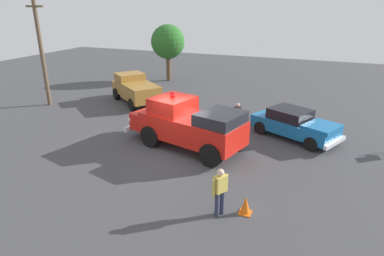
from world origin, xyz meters
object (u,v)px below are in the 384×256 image
object	(u,v)px
lawn_chair_near_truck	(237,115)
utility_pole	(41,51)
classic_hot_rod	(295,124)
spectator_standing	(220,189)
vintage_fire_truck	(188,124)
traffic_cone	(246,205)
spectator_seated	(239,114)
oak_tree_left	(168,42)
parked_pickup	(135,89)

from	to	relation	value
lawn_chair_near_truck	utility_pole	xyz separation A→B (m)	(-0.91, 12.80, 3.00)
classic_hot_rod	spectator_standing	xyz separation A→B (m)	(-7.75, 1.56, 0.22)
vintage_fire_truck	traffic_cone	distance (m)	5.73
lawn_chair_near_truck	traffic_cone	distance (m)	8.49
classic_hot_rod	spectator_standing	size ratio (longest dim) A/B	2.82
utility_pole	traffic_cone	distance (m)	17.18
vintage_fire_truck	classic_hot_rod	world-z (taller)	vintage_fire_truck
spectator_seated	oak_tree_left	xyz separation A→B (m)	(8.97, 8.66, 2.64)
oak_tree_left	traffic_cone	world-z (taller)	oak_tree_left
classic_hot_rod	traffic_cone	bearing A→B (deg)	173.87
vintage_fire_truck	classic_hot_rod	xyz separation A→B (m)	(3.15, -4.58, -0.45)
vintage_fire_truck	utility_pole	bearing A→B (deg)	75.27
parked_pickup	utility_pole	xyz separation A→B (m)	(-2.66, 5.16, 2.60)
utility_pole	spectator_standing	bearing A→B (deg)	-117.75
classic_hot_rod	traffic_cone	size ratio (longest dim) A/B	7.45
lawn_chair_near_truck	spectator_seated	world-z (taller)	spectator_seated
traffic_cone	spectator_standing	bearing A→B (deg)	117.07
spectator_seated	utility_pole	world-z (taller)	utility_pole
spectator_seated	traffic_cone	bearing A→B (deg)	-163.89
spectator_seated	spectator_standing	distance (m)	8.60
traffic_cone	spectator_seated	bearing A→B (deg)	16.11
lawn_chair_near_truck	oak_tree_left	world-z (taller)	oak_tree_left
lawn_chair_near_truck	spectator_standing	size ratio (longest dim) A/B	0.61
classic_hot_rod	oak_tree_left	xyz separation A→B (m)	(9.67, 11.77, 2.59)
classic_hot_rod	spectator_standing	world-z (taller)	spectator_standing
parked_pickup	lawn_chair_near_truck	size ratio (longest dim) A/B	4.82
spectator_seated	oak_tree_left	distance (m)	12.74
spectator_standing	utility_pole	world-z (taller)	utility_pole
classic_hot_rod	lawn_chair_near_truck	xyz separation A→B (m)	(0.77, 3.23, -0.16)
vintage_fire_truck	oak_tree_left	world-z (taller)	oak_tree_left
parked_pickup	lawn_chair_near_truck	distance (m)	7.85
oak_tree_left	lawn_chair_near_truck	bearing A→B (deg)	-136.19
vintage_fire_truck	parked_pickup	distance (m)	8.47
classic_hot_rod	spectator_seated	world-z (taller)	classic_hot_rod
vintage_fire_truck	utility_pole	size ratio (longest dim) A/B	0.91
classic_hot_rod	spectator_seated	size ratio (longest dim) A/B	3.67
vintage_fire_truck	parked_pickup	size ratio (longest dim) A/B	1.28
parked_pickup	spectator_seated	bearing A→B (deg)	-103.20
classic_hot_rod	utility_pole	distance (m)	16.29
utility_pole	traffic_cone	bearing A→B (deg)	-115.34
vintage_fire_truck	lawn_chair_near_truck	size ratio (longest dim) A/B	6.19
spectator_standing	traffic_cone	bearing A→B (deg)	-62.93
classic_hot_rod	parked_pickup	distance (m)	11.16
vintage_fire_truck	utility_pole	distance (m)	12.08
lawn_chair_near_truck	spectator_seated	xyz separation A→B (m)	(-0.06, -0.12, 0.11)
oak_tree_left	parked_pickup	bearing A→B (deg)	-172.80
classic_hot_rod	utility_pole	bearing A→B (deg)	90.48
traffic_cone	oak_tree_left	bearing A→B (deg)	32.82
vintage_fire_truck	utility_pole	world-z (taller)	utility_pole
lawn_chair_near_truck	classic_hot_rod	bearing A→B (deg)	-103.41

